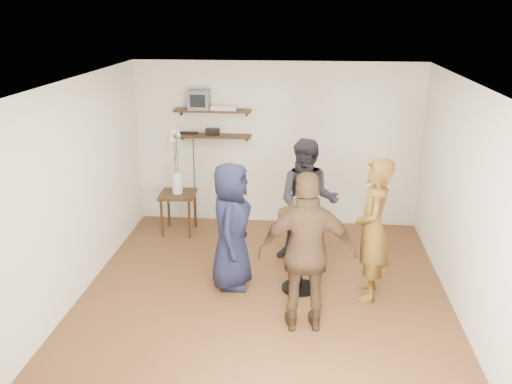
# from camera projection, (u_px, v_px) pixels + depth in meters

# --- Properties ---
(room) EXTENTS (4.58, 5.08, 2.68)m
(room) POSITION_uv_depth(u_px,v_px,m) (264.00, 197.00, 6.23)
(room) COLOR #4F3219
(room) RESTS_ON ground
(shelf_upper) EXTENTS (1.20, 0.25, 0.04)m
(shelf_upper) POSITION_uv_depth(u_px,v_px,m) (213.00, 111.00, 8.38)
(shelf_upper) COLOR black
(shelf_upper) RESTS_ON room
(shelf_lower) EXTENTS (1.20, 0.25, 0.04)m
(shelf_lower) POSITION_uv_depth(u_px,v_px,m) (213.00, 136.00, 8.51)
(shelf_lower) COLOR black
(shelf_lower) RESTS_ON room
(crt_monitor) EXTENTS (0.32, 0.30, 0.30)m
(crt_monitor) POSITION_uv_depth(u_px,v_px,m) (199.00, 99.00, 8.34)
(crt_monitor) COLOR #59595B
(crt_monitor) RESTS_ON shelf_upper
(dvd_deck) EXTENTS (0.40, 0.24, 0.06)m
(dvd_deck) POSITION_uv_depth(u_px,v_px,m) (224.00, 108.00, 8.35)
(dvd_deck) COLOR silver
(dvd_deck) RESTS_ON shelf_upper
(radio) EXTENTS (0.22, 0.10, 0.10)m
(radio) POSITION_uv_depth(u_px,v_px,m) (213.00, 132.00, 8.49)
(radio) COLOR black
(radio) RESTS_ON shelf_lower
(power_strip) EXTENTS (0.30, 0.05, 0.03)m
(power_strip) POSITION_uv_depth(u_px,v_px,m) (189.00, 133.00, 8.58)
(power_strip) COLOR black
(power_strip) RESTS_ON shelf_lower
(side_table) EXTENTS (0.57, 0.57, 0.65)m
(side_table) POSITION_uv_depth(u_px,v_px,m) (178.00, 199.00, 8.40)
(side_table) COLOR black
(side_table) RESTS_ON room
(vase_lilies) EXTENTS (0.20, 0.21, 1.09)m
(vase_lilies) POSITION_uv_depth(u_px,v_px,m) (177.00, 172.00, 8.25)
(vase_lilies) COLOR silver
(vase_lilies) RESTS_ON side_table
(drinks_table) EXTENTS (0.56, 0.56, 1.03)m
(drinks_table) POSITION_uv_depth(u_px,v_px,m) (300.00, 241.00, 6.62)
(drinks_table) COLOR black
(drinks_table) RESTS_ON room
(wine_glass_fl) EXTENTS (0.07, 0.07, 0.21)m
(wine_glass_fl) POSITION_uv_depth(u_px,v_px,m) (296.00, 202.00, 6.43)
(wine_glass_fl) COLOR silver
(wine_glass_fl) RESTS_ON drinks_table
(wine_glass_fr) EXTENTS (0.07, 0.07, 0.20)m
(wine_glass_fr) POSITION_uv_depth(u_px,v_px,m) (308.00, 203.00, 6.42)
(wine_glass_fr) COLOR silver
(wine_glass_fr) RESTS_ON drinks_table
(wine_glass_bl) EXTENTS (0.07, 0.07, 0.21)m
(wine_glass_bl) POSITION_uv_depth(u_px,v_px,m) (299.00, 199.00, 6.51)
(wine_glass_bl) COLOR silver
(wine_glass_bl) RESTS_ON drinks_table
(wine_glass_br) EXTENTS (0.06, 0.06, 0.19)m
(wine_glass_br) POSITION_uv_depth(u_px,v_px,m) (304.00, 201.00, 6.48)
(wine_glass_br) COLOR silver
(wine_glass_br) RESTS_ON drinks_table
(person_plaid) EXTENTS (0.48, 0.68, 1.75)m
(person_plaid) POSITION_uv_depth(u_px,v_px,m) (373.00, 230.00, 6.39)
(person_plaid) COLOR #AE2B13
(person_plaid) RESTS_ON room
(person_dark) EXTENTS (0.90, 0.73, 1.73)m
(person_dark) POSITION_uv_depth(u_px,v_px,m) (308.00, 202.00, 7.34)
(person_dark) COLOR black
(person_dark) RESTS_ON room
(person_navy) EXTENTS (0.55, 0.81, 1.62)m
(person_navy) POSITION_uv_depth(u_px,v_px,m) (231.00, 226.00, 6.68)
(person_navy) COLOR black
(person_navy) RESTS_ON room
(person_brown) EXTENTS (1.09, 0.54, 1.79)m
(person_brown) POSITION_uv_depth(u_px,v_px,m) (307.00, 253.00, 5.73)
(person_brown) COLOR #422D1C
(person_brown) RESTS_ON room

